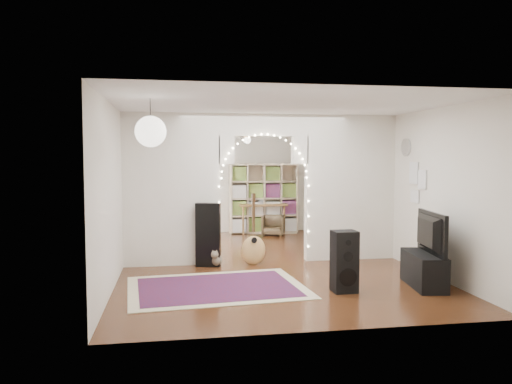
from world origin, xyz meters
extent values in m
plane|color=black|center=(0.00, 0.00, 0.00)|extent=(7.50, 7.50, 0.00)
cube|color=white|center=(0.00, 0.00, 2.70)|extent=(5.00, 7.50, 0.02)
cube|color=silver|center=(0.00, 3.75, 1.35)|extent=(5.00, 0.02, 2.70)
cube|color=silver|center=(0.00, -3.75, 1.35)|extent=(5.00, 0.02, 2.70)
cube|color=silver|center=(-2.50, 0.00, 1.35)|extent=(0.02, 7.50, 2.70)
cube|color=silver|center=(2.50, 0.00, 1.35)|extent=(0.02, 7.50, 2.70)
cube|color=silver|center=(-1.65, 0.00, 1.35)|extent=(1.70, 0.20, 2.70)
cube|color=silver|center=(1.65, 0.00, 1.35)|extent=(1.70, 0.20, 2.70)
cube|color=silver|center=(0.00, 0.00, 2.50)|extent=(1.60, 0.20, 0.40)
cube|color=white|center=(-2.47, 1.80, 1.50)|extent=(0.04, 1.20, 1.40)
cylinder|color=white|center=(2.48, -0.60, 2.10)|extent=(0.03, 0.31, 0.31)
sphere|color=white|center=(-1.90, -2.40, 2.25)|extent=(0.40, 0.40, 0.40)
cube|color=maroon|center=(-1.01, -1.72, 0.01)|extent=(2.71, 2.12, 0.02)
cube|color=black|center=(-1.03, -0.25, 0.56)|extent=(0.45, 0.25, 1.12)
ellipsoid|color=tan|center=(-0.22, -0.25, 0.46)|extent=(0.46, 0.29, 0.52)
cube|color=#311D0D|center=(-0.22, -0.25, 0.89)|extent=(0.06, 0.05, 0.60)
cube|color=#311D0D|center=(-0.22, -0.25, 1.22)|extent=(0.07, 0.05, 0.13)
ellipsoid|color=brown|center=(-0.89, -0.25, 0.11)|extent=(0.29, 0.37, 0.23)
sphere|color=brown|center=(-0.93, -0.38, 0.23)|extent=(0.17, 0.17, 0.13)
cone|color=brown|center=(-0.96, -0.38, 0.30)|extent=(0.04, 0.04, 0.05)
cone|color=brown|center=(-0.89, -0.38, 0.30)|extent=(0.04, 0.04, 0.05)
cylinder|color=brown|center=(-0.84, -0.08, 0.04)|extent=(0.09, 0.21, 0.07)
cube|color=black|center=(0.77, -2.23, 0.44)|extent=(0.35, 0.30, 0.88)
cylinder|color=black|center=(0.78, -2.38, 0.24)|extent=(0.25, 0.03, 0.25)
cylinder|color=black|center=(0.78, -2.38, 0.54)|extent=(0.14, 0.02, 0.14)
cylinder|color=black|center=(0.78, -2.38, 0.73)|extent=(0.08, 0.02, 0.08)
cube|color=black|center=(2.04, -2.15, 0.25)|extent=(0.54, 1.05, 0.50)
imported|color=black|center=(2.04, -2.15, 0.81)|extent=(0.30, 1.08, 0.62)
cube|color=beige|center=(0.64, 3.50, 0.88)|extent=(1.77, 0.82, 1.76)
cube|color=brown|center=(0.58, 3.50, 0.73)|extent=(1.21, 0.82, 0.05)
cylinder|color=brown|center=(0.07, 3.17, 0.35)|extent=(0.05, 0.05, 0.70)
cylinder|color=brown|center=(1.11, 3.19, 0.35)|extent=(0.05, 0.05, 0.70)
cylinder|color=brown|center=(0.06, 3.81, 0.35)|extent=(0.05, 0.05, 0.70)
cylinder|color=brown|center=(1.10, 3.83, 0.35)|extent=(0.05, 0.05, 0.70)
imported|color=white|center=(0.58, 3.50, 0.85)|extent=(0.19, 0.19, 0.19)
imported|color=#4F3D27|center=(-1.34, 0.66, 0.21)|extent=(0.61, 0.62, 0.43)
imported|color=#4F3D27|center=(0.78, 2.99, 0.25)|extent=(0.66, 0.67, 0.49)
camera|label=1|loc=(-1.61, -8.94, 1.92)|focal=35.00mm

